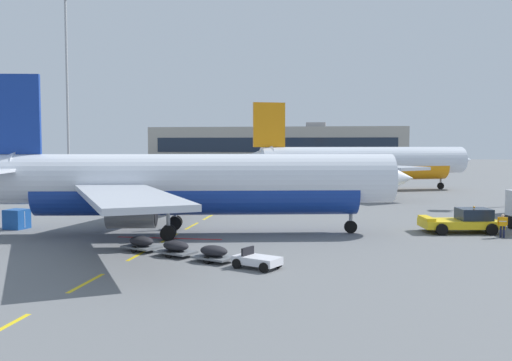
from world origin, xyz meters
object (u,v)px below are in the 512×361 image
pushback_tug (463,221)px  baggage_train (195,250)px  ground_crew_worker (502,224)px  apron_light_mast_near (67,70)px  airliner_foreground (190,183)px  airliner_mid_left (361,163)px  uld_cargo_container (17,219)px

pushback_tug → baggage_train: pushback_tug is taller
ground_crew_worker → apron_light_mast_near: 64.57m
airliner_foreground → baggage_train: bearing=-72.9°
baggage_train → ground_crew_worker: ground_crew_worker is taller
airliner_mid_left → baggage_train: (-11.36, -51.70, -3.59)m
apron_light_mast_near → airliner_foreground: bearing=-51.8°
airliner_foreground → apron_light_mast_near: 48.37m
uld_cargo_container → airliner_mid_left: bearing=55.4°
airliner_foreground → airliner_mid_left: size_ratio=0.98×
airliner_foreground → uld_cargo_container: airliner_foreground is taller
baggage_train → apron_light_mast_near: bearing=124.6°
ground_crew_worker → apron_light_mast_near: (-52.03, 34.42, 16.64)m
airliner_mid_left → pushback_tug: bearing=-79.9°
airliner_foreground → baggage_train: airliner_foreground is taller
airliner_mid_left → baggage_train: 53.05m
airliner_mid_left → uld_cargo_container: airliner_mid_left is taller
airliner_foreground → apron_light_mast_near: (-28.66, 36.47, 13.72)m
pushback_tug → ground_crew_worker: 3.24m
pushback_tug → airliner_mid_left: 39.12m
pushback_tug → apron_light_mast_near: size_ratio=0.22×
baggage_train → apron_light_mast_near: 57.93m
pushback_tug → airliner_mid_left: size_ratio=0.18×
ground_crew_worker → airliner_foreground: bearing=-175.0°
airliner_mid_left → apron_light_mast_near: apron_light_mast_near is taller
uld_cargo_container → airliner_foreground: bearing=-2.1°
airliner_mid_left → uld_cargo_container: (-29.03, -42.07, -3.33)m
uld_cargo_container → ground_crew_worker: bearing=2.2°
pushback_tug → apron_light_mast_near: (-49.65, 32.23, 16.76)m
ground_crew_worker → baggage_train: bearing=-151.6°
airliner_foreground → airliner_mid_left: bearing=71.6°
apron_light_mast_near → ground_crew_worker: bearing=-33.5°
pushback_tug → apron_light_mast_near: apron_light_mast_near is taller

